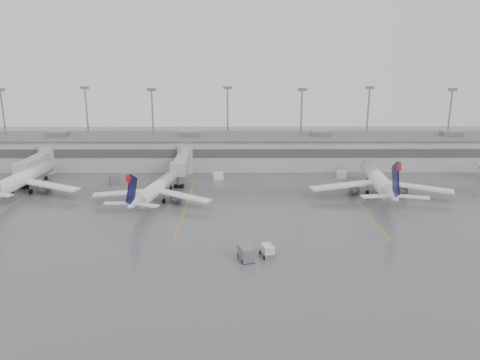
{
  "coord_description": "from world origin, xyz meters",
  "views": [
    {
      "loc": [
        -7.22,
        -65.78,
        29.0
      ],
      "look_at": [
        -6.72,
        24.0,
        5.0
      ],
      "focal_mm": 35.0,
      "sensor_mm": 36.0,
      "label": 1
    }
  ],
  "objects_px": {
    "jet_far_left": "(21,179)",
    "baggage_tug": "(267,252)",
    "jet_mid_left": "(155,189)",
    "jet_mid_right": "(379,180)"
  },
  "relations": [
    {
      "from": "jet_far_left",
      "to": "baggage_tug",
      "type": "bearing_deg",
      "value": -28.28
    },
    {
      "from": "baggage_tug",
      "to": "jet_mid_left",
      "type": "bearing_deg",
      "value": 112.24
    },
    {
      "from": "jet_mid_left",
      "to": "baggage_tug",
      "type": "bearing_deg",
      "value": -40.67
    },
    {
      "from": "jet_far_left",
      "to": "jet_mid_right",
      "type": "relative_size",
      "value": 0.95
    },
    {
      "from": "jet_mid_left",
      "to": "jet_far_left",
      "type": "bearing_deg",
      "value": 178.75
    },
    {
      "from": "jet_mid_left",
      "to": "jet_mid_right",
      "type": "distance_m",
      "value": 46.99
    },
    {
      "from": "jet_far_left",
      "to": "jet_mid_right",
      "type": "distance_m",
      "value": 76.82
    },
    {
      "from": "jet_far_left",
      "to": "baggage_tug",
      "type": "xyz_separation_m",
      "value": [
        51.19,
        -33.2,
        -2.5
      ]
    },
    {
      "from": "jet_far_left",
      "to": "jet_mid_right",
      "type": "height_order",
      "value": "jet_mid_right"
    },
    {
      "from": "jet_far_left",
      "to": "jet_mid_left",
      "type": "relative_size",
      "value": 1.15
    }
  ]
}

